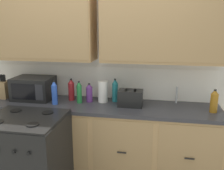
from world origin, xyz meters
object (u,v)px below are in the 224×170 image
(knife_block, at_px, (4,89))
(bottle_teal, at_px, (115,90))
(paper_towel_roll, at_px, (103,92))
(bottle_red, at_px, (71,90))
(bottle_amber, at_px, (214,101))
(bottle_blue, at_px, (54,93))
(stove_range, at_px, (28,160))
(microwave, at_px, (34,88))
(toaster, at_px, (130,98))
(bottle_violet, at_px, (89,93))
(bottle_green, at_px, (79,92))

(knife_block, distance_m, bottle_teal, 1.43)
(paper_towel_roll, relative_size, bottle_red, 0.95)
(bottle_amber, xyz_separation_m, bottle_blue, (-1.80, -0.05, 0.02))
(stove_range, height_order, paper_towel_roll, paper_towel_roll)
(knife_block, bearing_deg, bottle_blue, -9.85)
(microwave, bearing_deg, stove_range, -70.58)
(toaster, bearing_deg, bottle_amber, -3.06)
(microwave, bearing_deg, paper_towel_roll, 2.00)
(stove_range, relative_size, bottle_violet, 4.13)
(stove_range, height_order, toaster, toaster)
(paper_towel_roll, xyz_separation_m, bottle_green, (-0.27, -0.09, 0.00))
(microwave, distance_m, paper_towel_roll, 0.89)
(paper_towel_roll, height_order, bottle_violet, paper_towel_roll)
(paper_towel_roll, xyz_separation_m, bottle_blue, (-0.54, -0.19, 0.01))
(stove_range, relative_size, paper_towel_roll, 3.65)
(bottle_green, height_order, bottle_blue, bottle_blue)
(bottle_blue, relative_size, bottle_teal, 1.01)
(stove_range, height_order, bottle_amber, bottle_amber)
(bottle_amber, relative_size, bottle_blue, 0.88)
(paper_towel_roll, distance_m, bottle_red, 0.40)
(bottle_blue, bearing_deg, bottle_teal, 19.06)
(toaster, height_order, paper_towel_roll, paper_towel_roll)
(paper_towel_roll, bearing_deg, microwave, -178.00)
(bottle_amber, xyz_separation_m, bottle_teal, (-1.11, 0.19, 0.01))
(paper_towel_roll, xyz_separation_m, bottle_amber, (1.25, -0.15, -0.01))
(bottle_red, xyz_separation_m, bottle_amber, (1.66, -0.15, -0.01))
(bottle_red, bearing_deg, bottle_violet, -6.23)
(stove_range, bearing_deg, toaster, 32.57)
(knife_block, relative_size, bottle_red, 1.13)
(knife_block, xyz_separation_m, bottle_blue, (0.74, -0.13, 0.03))
(bottle_blue, distance_m, bottle_teal, 0.72)
(microwave, distance_m, bottle_green, 0.62)
(stove_range, xyz_separation_m, bottle_teal, (0.79, 0.78, 0.58))
(microwave, distance_m, toaster, 1.24)
(microwave, bearing_deg, toaster, -3.08)
(microwave, relative_size, bottle_red, 1.75)
(paper_towel_roll, relative_size, bottle_green, 0.97)
(toaster, relative_size, bottle_red, 1.02)
(bottle_blue, bearing_deg, bottle_red, 54.53)
(stove_range, xyz_separation_m, bottle_blue, (0.10, 0.54, 0.58))
(bottle_amber, bearing_deg, knife_block, 178.15)
(stove_range, bearing_deg, bottle_blue, 79.43)
(bottle_violet, relative_size, bottle_blue, 0.80)
(bottle_violet, bearing_deg, toaster, -8.41)
(knife_block, height_order, bottle_green, knife_block)
(bottle_red, relative_size, bottle_amber, 1.08)
(toaster, relative_size, paper_towel_roll, 1.08)
(bottle_teal, bearing_deg, knife_block, -175.63)
(bottle_green, distance_m, bottle_violet, 0.13)
(bottle_violet, bearing_deg, bottle_teal, 12.25)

